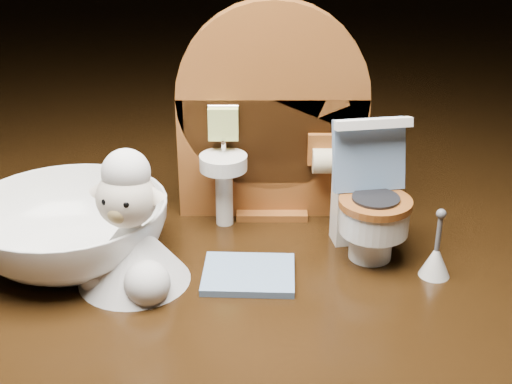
% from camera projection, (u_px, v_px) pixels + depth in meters
% --- Properties ---
extents(backdrop_panel, '(0.13, 0.05, 0.15)m').
position_uv_depth(backdrop_panel, '(271.00, 125.00, 0.48)').
color(backdrop_panel, brown).
rests_on(backdrop_panel, ground).
extents(toy_toilet, '(0.05, 0.06, 0.09)m').
position_uv_depth(toy_toilet, '(369.00, 205.00, 0.45)').
color(toy_toilet, white).
rests_on(toy_toilet, ground).
extents(bath_mat, '(0.06, 0.05, 0.00)m').
position_uv_depth(bath_mat, '(249.00, 274.00, 0.43)').
color(bath_mat, '#6989B2').
rests_on(bath_mat, ground).
extents(toilet_brush, '(0.02, 0.02, 0.05)m').
position_uv_depth(toilet_brush, '(436.00, 258.00, 0.43)').
color(toilet_brush, white).
rests_on(toilet_brush, ground).
extents(plush_lamb, '(0.07, 0.07, 0.09)m').
position_uv_depth(plush_lamb, '(131.00, 238.00, 0.42)').
color(plush_lamb, silver).
rests_on(plush_lamb, ground).
extents(ceramic_bowl, '(0.15, 0.15, 0.04)m').
position_uv_depth(ceramic_bowl, '(69.00, 230.00, 0.45)').
color(ceramic_bowl, white).
rests_on(ceramic_bowl, ground).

